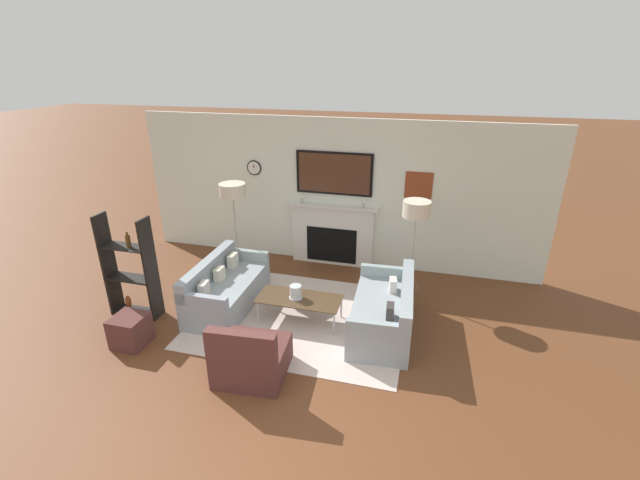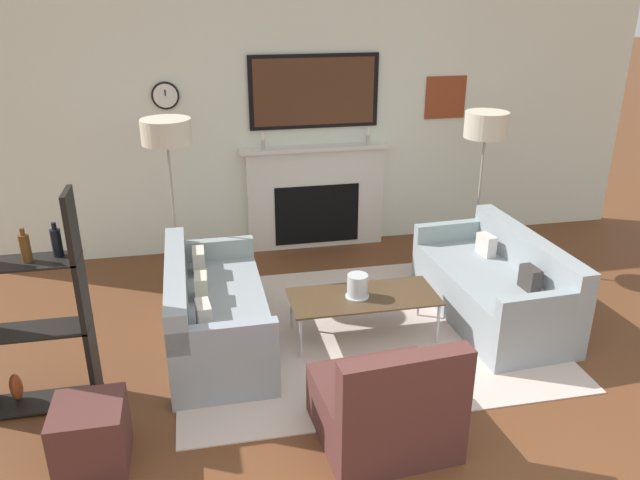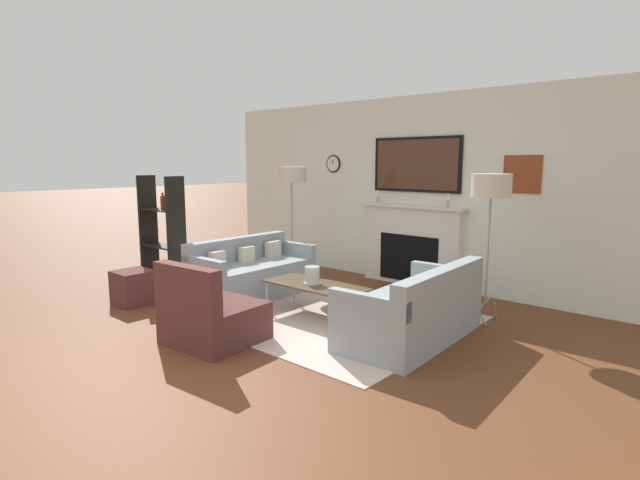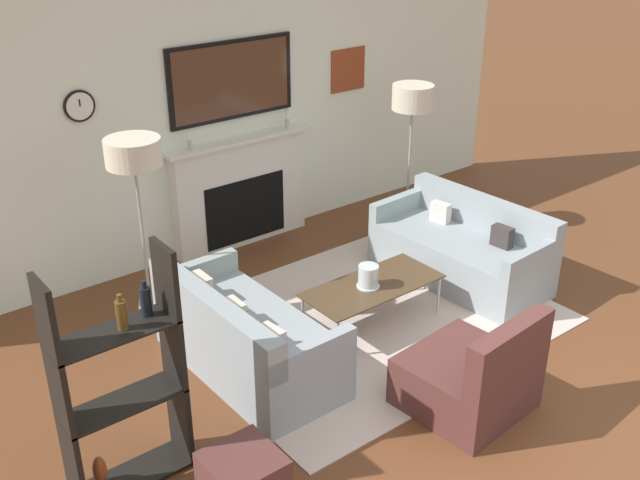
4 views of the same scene
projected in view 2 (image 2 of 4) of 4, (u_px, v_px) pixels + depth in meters
name	position (u px, v px, depth m)	size (l,w,h in m)	color
fireplace_wall	(314.00, 137.00, 6.82)	(7.47, 0.28, 2.70)	silver
area_rug	(359.00, 330.00, 5.42)	(3.10, 2.47, 0.01)	beige
couch_left	(213.00, 315.00, 5.08)	(0.79, 1.66, 0.77)	#919BA1
couch_right	(495.00, 288.00, 5.54)	(0.90, 1.72, 0.76)	#919BA1
armchair	(386.00, 408.00, 4.02)	(0.88, 0.86, 0.82)	#532D29
coffee_table	(364.00, 298.00, 5.20)	(1.23, 0.55, 0.38)	#4C3823
hurricane_candle	(357.00, 287.00, 5.15)	(0.20, 0.20, 0.20)	silver
floor_lamp_left	(166.00, 134.00, 5.50)	(0.44, 0.44, 1.70)	#9E998E
floor_lamp_right	(486.00, 127.00, 6.09)	(0.42, 0.42, 1.65)	#9E998E
shelf_unit	(28.00, 314.00, 4.19)	(0.76, 0.28, 1.59)	black
ottoman	(91.00, 435.00, 3.85)	(0.43, 0.43, 0.43)	#532D29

